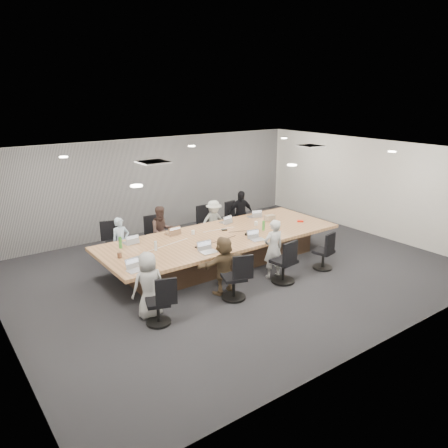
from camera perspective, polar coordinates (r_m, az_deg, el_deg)
floor at (r=10.54m, az=1.28°, el=-5.99°), size 10.00×8.00×0.00m
ceiling at (r=9.78m, az=1.39°, el=9.28°), size 10.00×8.00×0.00m
wall_back at (r=13.38m, az=-9.11°, el=5.11°), size 10.00×0.00×2.80m
wall_front at (r=7.47m, az=20.32°, el=-5.49°), size 10.00×0.00×2.80m
wall_right at (r=13.61m, az=18.42°, el=4.64°), size 0.00×8.00×2.80m
curtain at (r=13.31m, az=-8.95°, el=5.06°), size 9.80×0.04×2.80m
conference_table at (r=10.76m, az=-0.31°, el=-3.18°), size 6.00×2.20×0.74m
chair_0 at (r=11.26m, az=-13.95°, el=-2.74°), size 0.68×0.68×0.81m
chair_1 at (r=11.70m, az=-8.86°, el=-1.90°), size 0.53×0.53×0.72m
chair_2 at (r=12.47m, az=-2.24°, el=-0.40°), size 0.52×0.52×0.77m
chair_3 at (r=12.99m, az=1.20°, el=0.25°), size 0.56×0.56×0.73m
chair_4 at (r=8.19m, az=-8.63°, el=-10.54°), size 0.62×0.62×0.72m
chair_5 at (r=9.00m, az=1.28°, el=-7.44°), size 0.68×0.68×0.79m
chair_6 at (r=9.83m, az=7.78°, el=-5.29°), size 0.63×0.63×0.83m
chair_7 at (r=10.73m, az=12.84°, el=-3.91°), size 0.58×0.58×0.72m
person_0 at (r=10.89m, az=-13.32°, el=-2.28°), size 0.45×0.30×1.21m
laptop_0 at (r=10.36m, az=-12.18°, el=-2.36°), size 0.32×0.22×0.02m
person_1 at (r=11.31m, az=-8.11°, el=-0.94°), size 0.72×0.61×1.32m
laptop_1 at (r=10.83m, az=-6.76°, el=-1.23°), size 0.36×0.26×0.02m
person_2 at (r=12.13m, az=-1.33°, el=0.25°), size 0.87×0.59×1.23m
laptop_2 at (r=11.66m, az=0.20°, el=0.24°), size 0.34×0.27×0.02m
person_3 at (r=12.64m, az=2.16°, el=1.29°), size 0.86×0.49×1.38m
laptop_3 at (r=12.21m, az=3.75°, el=0.98°), size 0.34×0.27×0.02m
person_4 at (r=8.35m, az=-9.84°, el=-7.86°), size 0.65×0.44×1.29m
laptop_4 at (r=8.76m, az=-11.48°, el=-5.97°), size 0.34×0.25×0.02m
person_5 at (r=9.16m, az=-0.03°, el=-5.38°), size 1.18×0.41×1.25m
laptop_5 at (r=9.54m, az=-1.97°, el=-3.68°), size 0.37×0.26×0.02m
person_6 at (r=9.96m, az=6.46°, el=-3.23°), size 0.55×0.40×1.38m
laptop_6 at (r=10.33m, az=4.42°, el=-2.07°), size 0.34×0.26×0.02m
bottle_green_left at (r=10.01m, az=-13.39°, el=-2.39°), size 0.08×0.08×0.26m
bottle_green_right at (r=11.02m, az=5.19°, el=-0.21°), size 0.08×0.08×0.25m
bottle_clear at (r=9.73m, az=-8.92°, el=-2.85°), size 0.08×0.08×0.22m
cup_white_far at (r=10.72m, az=-4.06°, el=-1.10°), size 0.09×0.09×0.10m
cup_white_near at (r=11.44m, az=4.21°, el=0.09°), size 0.08×0.08×0.10m
mug_brown at (r=9.48m, az=-13.50°, el=-3.97°), size 0.11×0.11×0.12m
mic_left at (r=9.85m, az=-3.39°, el=-2.98°), size 0.16×0.13×0.03m
mic_right at (r=11.01m, az=0.04°, el=-0.77°), size 0.16×0.14×0.03m
stapler at (r=10.69m, az=3.04°, el=-1.26°), size 0.16×0.10×0.06m
canvas_bag at (r=11.90m, az=6.01°, el=0.82°), size 0.29×0.21×0.15m
snack_packet at (r=11.91m, az=9.93°, el=0.38°), size 0.19×0.18×0.04m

